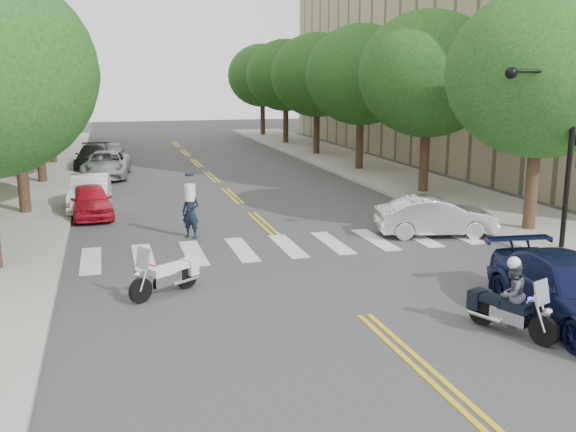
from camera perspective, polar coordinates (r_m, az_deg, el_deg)
name	(u,v)px	position (r m, az deg, el deg)	size (l,w,h in m)	color
ground	(364,315)	(15.21, 6.79, -8.77)	(140.00, 140.00, 0.00)	#38383A
sidewalk_left	(29,183)	(35.69, -22.07, 2.72)	(5.00, 60.00, 0.15)	#9E9991
sidewalk_right	(370,169)	(38.54, 7.29, 4.16)	(5.00, 60.00, 0.15)	#9E9991
tree_l_1	(14,74)	(27.26, -23.21, 11.54)	(6.40, 6.40, 8.45)	#382316
tree_l_2	(34,75)	(35.22, -21.64, 11.61)	(6.40, 6.40, 8.45)	#382316
tree_l_3	(47,75)	(43.19, -20.65, 11.65)	(6.40, 6.40, 8.45)	#382316
tree_l_4	(56,75)	(51.17, -19.96, 11.68)	(6.40, 6.40, 8.45)	#382316
tree_l_5	(62,76)	(59.16, -19.46, 11.69)	(6.40, 6.40, 8.45)	#382316
tree_r_0	(541,73)	(23.88, 21.56, 11.71)	(6.40, 6.40, 8.45)	#382316
tree_r_1	(428,74)	(30.65, 12.34, 12.21)	(6.40, 6.40, 8.45)	#382316
tree_r_2	(361,75)	(37.90, 6.52, 12.36)	(6.40, 6.40, 8.45)	#382316
tree_r_3	(317,75)	(45.40, 2.60, 12.40)	(6.40, 6.40, 8.45)	#382316
tree_r_4	(286,75)	(53.05, -0.20, 12.39)	(6.40, 6.40, 8.45)	#382316
tree_r_5	(262,76)	(60.79, -2.29, 12.36)	(6.40, 6.40, 8.45)	#382316
traffic_signal_pole	(559,135)	(21.31, 22.92, 6.69)	(2.82, 0.42, 6.00)	black
motorcycle_police	(509,299)	(14.65, 19.06, -7.01)	(1.06, 2.04, 1.73)	black
motorcycle_parked	(170,275)	(16.71, -10.46, -5.21)	(1.87, 1.41, 1.37)	black
officer_standing	(191,212)	(22.20, -8.65, 0.33)	(0.66, 0.43, 1.80)	black
convertible	(436,216)	(22.90, 13.00, -0.04)	(1.44, 4.14, 1.36)	silver
sedan_blue	(571,291)	(15.83, 23.83, -6.11)	(2.05, 5.05, 1.47)	#0E153D
parked_car_a	(91,201)	(26.51, -17.12, 1.30)	(1.53, 3.80, 1.29)	red
parked_car_b	(90,193)	(27.98, -17.18, 2.00)	(1.52, 4.37, 1.44)	white
parked_car_c	(106,165)	(36.77, -15.84, 4.42)	(2.39, 5.18, 1.44)	#96989D
parked_car_d	(94,157)	(40.56, -16.90, 5.04)	(2.00, 4.91, 1.43)	black
parked_car_e	(112,153)	(42.84, -15.39, 5.43)	(1.57, 3.90, 1.33)	gray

